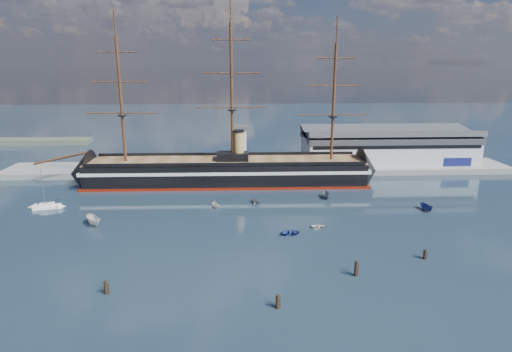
{
  "coord_description": "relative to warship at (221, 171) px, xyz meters",
  "views": [
    {
      "loc": [
        1.45,
        -74.5,
        38.07
      ],
      "look_at": [
        6.6,
        35.0,
        9.0
      ],
      "focal_mm": 30.0,
      "sensor_mm": 36.0,
      "label": 1
    }
  ],
  "objects": [
    {
      "name": "quay_tower",
      "position": [
        6.47,
        13.0,
        5.72
      ],
      "size": [
        5.0,
        5.0,
        15.0
      ],
      "color": "silver",
      "rests_on": "ground"
    },
    {
      "name": "motorboat_g",
      "position": [
        10.08,
        -20.84,
        -4.04
      ],
      "size": [
        4.11,
        5.72,
        1.93
      ],
      "primitive_type": "imported",
      "rotation": [
        0.0,
        0.0,
        1.18
      ],
      "color": "slate",
      "rests_on": "ground"
    },
    {
      "name": "piling_near_left",
      "position": [
        -17.44,
        -68.24,
        -4.04
      ],
      "size": [
        0.64,
        0.64,
        3.24
      ],
      "primitive_type": "cylinder",
      "color": "black",
      "rests_on": "ground"
    },
    {
      "name": "ground",
      "position": [
        3.47,
        -20.0,
        -4.04
      ],
      "size": [
        600.0,
        600.0,
        0.0
      ],
      "primitive_type": "plane",
      "color": "#1C2838",
      "rests_on": "ground"
    },
    {
      "name": "motorboat_d",
      "position": [
        -1.08,
        -23.95,
        -4.04
      ],
      "size": [
        6.66,
        4.77,
        2.24
      ],
      "primitive_type": "imported",
      "rotation": [
        0.0,
        0.0,
        0.39
      ],
      "color": "silver",
      "rests_on": "ground"
    },
    {
      "name": "motorboat_b",
      "position": [
        17.2,
        -43.82,
        -4.04
      ],
      "size": [
        1.56,
        2.98,
        1.33
      ],
      "primitive_type": "imported",
      "rotation": [
        0.0,
        0.0,
        1.73
      ],
      "color": "navy",
      "rests_on": "ground"
    },
    {
      "name": "quay",
      "position": [
        13.47,
        16.0,
        -4.04
      ],
      "size": [
        180.0,
        18.0,
        2.0
      ],
      "primitive_type": "cube",
      "color": "slate",
      "rests_on": "ground"
    },
    {
      "name": "motorboat_a",
      "position": [
        -29.6,
        -36.04,
        -4.04
      ],
      "size": [
        7.72,
        6.7,
        3.02
      ],
      "primitive_type": "imported",
      "rotation": [
        0.0,
        0.0,
        0.63
      ],
      "color": "silver",
      "rests_on": "ground"
    },
    {
      "name": "piling_near_mid",
      "position": [
        11.22,
        -73.95,
        -4.04
      ],
      "size": [
        0.64,
        0.64,
        3.07
      ],
      "primitive_type": "cylinder",
      "color": "black",
      "rests_on": "ground"
    },
    {
      "name": "motorboat_e",
      "position": [
        24.61,
        -40.08,
        -4.04
      ],
      "size": [
        1.04,
        2.56,
        1.19
      ],
      "primitive_type": "imported",
      "rotation": [
        0.0,
        0.0,
        1.56
      ],
      "color": "silver",
      "rests_on": "ground"
    },
    {
      "name": "piling_far_right",
      "position": [
        42.4,
        -57.6,
        -4.04
      ],
      "size": [
        0.64,
        0.64,
        2.77
      ],
      "primitive_type": "cylinder",
      "color": "black",
      "rests_on": "ground"
    },
    {
      "name": "sailboat",
      "position": [
        -46.28,
        -22.73,
        -3.32
      ],
      "size": [
        7.38,
        3.79,
        11.34
      ],
      "rotation": [
        0.0,
        0.0,
        0.25
      ],
      "color": "white",
      "rests_on": "ground"
    },
    {
      "name": "warship",
      "position": [
        0.0,
        0.0,
        0.0
      ],
      "size": [
        112.95,
        17.11,
        53.94
      ],
      "rotation": [
        0.0,
        0.0,
        -0.01
      ],
      "color": "black",
      "rests_on": "ground"
    },
    {
      "name": "motorboat_f",
      "position": [
        55.35,
        -29.15,
        -4.04
      ],
      "size": [
        5.81,
        3.2,
        2.2
      ],
      "primitive_type": "imported",
      "rotation": [
        0.0,
        0.0,
        0.23
      ],
      "color": "navy",
      "rests_on": "ground"
    },
    {
      "name": "piling_near_right",
      "position": [
        26.67,
        -63.94,
        -4.04
      ],
      "size": [
        0.64,
        0.64,
        3.7
      ],
      "primitive_type": "cylinder",
      "color": "black",
      "rests_on": "ground"
    },
    {
      "name": "motorboat_c",
      "position": [
        30.94,
        -17.35,
        -4.04
      ],
      "size": [
        5.71,
        2.21,
        2.27
      ],
      "primitive_type": "imported",
      "rotation": [
        0.0,
        0.0,
        0.02
      ],
      "color": "slate",
      "rests_on": "ground"
    },
    {
      "name": "warehouse",
      "position": [
        61.47,
        20.0,
        3.95
      ],
      "size": [
        63.0,
        21.0,
        11.6
      ],
      "color": "#B7BABC",
      "rests_on": "ground"
    }
  ]
}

